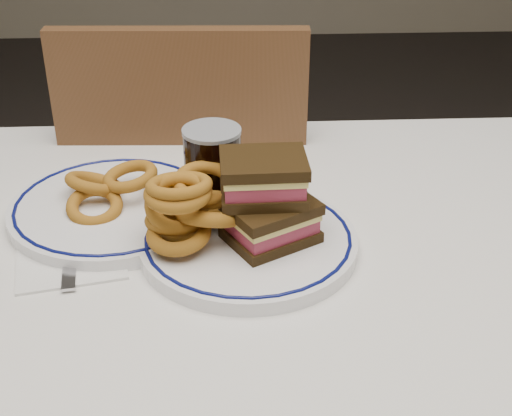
{
  "coord_description": "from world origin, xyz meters",
  "views": [
    {
      "loc": [
        0.04,
        -0.81,
        1.29
      ],
      "look_at": [
        0.08,
        -0.0,
        0.82
      ],
      "focal_mm": 50.0,
      "sensor_mm": 36.0,
      "label": 1
    }
  ],
  "objects_px": {
    "chair_far": "(193,217)",
    "main_plate": "(248,241)",
    "reuben_sandwich": "(267,199)",
    "far_plate": "(113,208)",
    "beer_mug": "(215,173)"
  },
  "relations": [
    {
      "from": "main_plate",
      "to": "beer_mug",
      "type": "height_order",
      "value": "beer_mug"
    },
    {
      "from": "reuben_sandwich",
      "to": "main_plate",
      "type": "bearing_deg",
      "value": 175.79
    },
    {
      "from": "chair_far",
      "to": "far_plate",
      "type": "distance_m",
      "value": 0.46
    },
    {
      "from": "main_plate",
      "to": "far_plate",
      "type": "distance_m",
      "value": 0.22
    },
    {
      "from": "main_plate",
      "to": "reuben_sandwich",
      "type": "height_order",
      "value": "reuben_sandwich"
    },
    {
      "from": "far_plate",
      "to": "beer_mug",
      "type": "bearing_deg",
      "value": -3.28
    },
    {
      "from": "chair_far",
      "to": "reuben_sandwich",
      "type": "relative_size",
      "value": 6.77
    },
    {
      "from": "reuben_sandwich",
      "to": "far_plate",
      "type": "height_order",
      "value": "reuben_sandwich"
    },
    {
      "from": "main_plate",
      "to": "far_plate",
      "type": "relative_size",
      "value": 0.98
    },
    {
      "from": "reuben_sandwich",
      "to": "far_plate",
      "type": "xyz_separation_m",
      "value": [
        -0.22,
        0.1,
        -0.07
      ]
    },
    {
      "from": "chair_far",
      "to": "main_plate",
      "type": "bearing_deg",
      "value": -78.18
    },
    {
      "from": "main_plate",
      "to": "far_plate",
      "type": "xyz_separation_m",
      "value": [
        -0.2,
        0.1,
        0.0
      ]
    },
    {
      "from": "reuben_sandwich",
      "to": "far_plate",
      "type": "bearing_deg",
      "value": 155.21
    },
    {
      "from": "main_plate",
      "to": "reuben_sandwich",
      "type": "bearing_deg",
      "value": -4.21
    },
    {
      "from": "chair_far",
      "to": "reuben_sandwich",
      "type": "bearing_deg",
      "value": -75.32
    }
  ]
}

